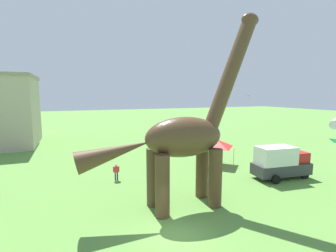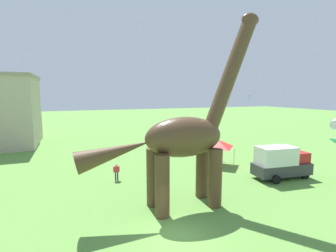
{
  "view_description": "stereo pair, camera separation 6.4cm",
  "coord_description": "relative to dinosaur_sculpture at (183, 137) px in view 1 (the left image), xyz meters",
  "views": [
    {
      "loc": [
        -5.41,
        -12.01,
        8.17
      ],
      "look_at": [
        1.36,
        4.67,
        5.84
      ],
      "focal_mm": 26.16,
      "sensor_mm": 36.0,
      "label": 1
    },
    {
      "loc": [
        -5.35,
        -12.03,
        8.17
      ],
      "look_at": [
        1.36,
        4.67,
        5.84
      ],
      "focal_mm": 26.16,
      "sensor_mm": 36.0,
      "label": 2
    }
  ],
  "objects": [
    {
      "name": "ground_plane",
      "position": [
        -2.09,
        -3.52,
        -5.15
      ],
      "size": [
        240.0,
        240.0,
        0.0
      ],
      "primitive_type": "plane",
      "color": "#5B8E3D"
    },
    {
      "name": "dinosaur_sculpture",
      "position": [
        0.0,
        0.0,
        0.0
      ],
      "size": [
        13.63,
        2.89,
        14.24
      ],
      "rotation": [
        0.0,
        0.0,
        -0.58
      ],
      "color": "#513823",
      "rests_on": "ground_plane"
    },
    {
      "name": "parked_box_truck",
      "position": [
        11.42,
        1.82,
        -3.5
      ],
      "size": [
        5.8,
        2.73,
        3.2
      ],
      "rotation": [
        0.0,
        0.0,
        -0.12
      ],
      "color": "#38383D",
      "rests_on": "ground_plane"
    },
    {
      "name": "person_strolling_adult",
      "position": [
        0.75,
        8.2,
        -4.43
      ],
      "size": [
        0.44,
        0.2,
        1.19
      ],
      "rotation": [
        0.0,
        0.0,
        2.6
      ],
      "color": "#6B6056",
      "rests_on": "ground_plane"
    },
    {
      "name": "person_photographer",
      "position": [
        -3.59,
        7.24,
        -4.18
      ],
      "size": [
        0.6,
        0.27,
        1.61
      ],
      "rotation": [
        0.0,
        0.0,
        3.07
      ],
      "color": "#2D3347",
      "rests_on": "ground_plane"
    },
    {
      "name": "festival_canopy_tent",
      "position": [
        8.26,
        8.1,
        -2.6
      ],
      "size": [
        3.15,
        3.15,
        3.0
      ],
      "color": "#B2B2B7",
      "rests_on": "ground_plane"
    },
    {
      "name": "kite_drifting",
      "position": [
        11.44,
        6.85,
        2.87
      ],
      "size": [
        0.76,
        0.78,
        0.77
      ],
      "color": "black"
    },
    {
      "name": "kite_trailing",
      "position": [
        17.91,
        15.66,
        11.77
      ],
      "size": [
        1.19,
        1.07,
        1.32
      ],
      "color": "green"
    }
  ]
}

